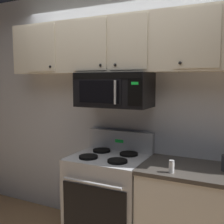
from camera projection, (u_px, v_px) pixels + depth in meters
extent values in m
cube|color=silver|center=(124.00, 109.00, 3.05)|extent=(5.20, 0.10, 2.70)
cube|color=#B7BABF|center=(109.00, 199.00, 2.82)|extent=(0.76, 0.64, 0.90)
cube|color=black|center=(93.00, 213.00, 2.53)|extent=(0.67, 0.01, 0.52)
cylinder|color=#B7BABF|center=(91.00, 183.00, 2.47)|extent=(0.61, 0.03, 0.03)
cube|color=#B7BABF|center=(121.00, 140.00, 3.01)|extent=(0.76, 0.07, 0.22)
cube|color=#19D83F|center=(119.00, 141.00, 2.98)|extent=(0.10, 0.00, 0.04)
cylinder|color=black|center=(88.00, 157.00, 2.72)|extent=(0.19, 0.19, 0.02)
cylinder|color=black|center=(117.00, 161.00, 2.58)|extent=(0.19, 0.19, 0.02)
cylinder|color=black|center=(102.00, 150.00, 2.97)|extent=(0.19, 0.19, 0.02)
cylinder|color=black|center=(129.00, 154.00, 2.83)|extent=(0.19, 0.19, 0.02)
cube|color=black|center=(114.00, 90.00, 2.81)|extent=(0.76, 0.39, 0.35)
cube|color=black|center=(105.00, 76.00, 2.61)|extent=(0.73, 0.01, 0.06)
cube|color=black|center=(99.00, 92.00, 2.67)|extent=(0.49, 0.01, 0.25)
cube|color=black|center=(99.00, 92.00, 2.66)|extent=(0.44, 0.01, 0.22)
cube|color=black|center=(135.00, 93.00, 2.50)|extent=(0.14, 0.01, 0.25)
cube|color=#19D83F|center=(135.00, 83.00, 2.48)|extent=(0.07, 0.00, 0.03)
cylinder|color=#B7BABF|center=(115.00, 92.00, 2.56)|extent=(0.02, 0.02, 0.23)
cube|color=beige|center=(116.00, 46.00, 2.78)|extent=(2.50, 0.33, 0.55)
cube|color=beige|center=(41.00, 48.00, 2.99)|extent=(0.38, 0.01, 0.51)
sphere|color=black|center=(50.00, 67.00, 2.95)|extent=(0.03, 0.03, 0.03)
cube|color=beige|center=(89.00, 45.00, 2.72)|extent=(0.38, 0.01, 0.51)
sphere|color=black|center=(100.00, 65.00, 2.68)|extent=(0.03, 0.03, 0.03)
cube|color=beige|center=(128.00, 42.00, 2.54)|extent=(0.38, 0.01, 0.51)
sphere|color=black|center=(115.00, 65.00, 2.61)|extent=(0.03, 0.03, 0.03)
cube|color=beige|center=(197.00, 38.00, 2.27)|extent=(0.38, 0.01, 0.51)
sphere|color=black|center=(180.00, 63.00, 2.34)|extent=(0.03, 0.03, 0.03)
cube|color=white|center=(192.00, 218.00, 2.47)|extent=(0.90, 0.62, 0.86)
cube|color=#423D38|center=(194.00, 170.00, 2.42)|extent=(0.93, 0.65, 0.03)
cylinder|color=white|center=(171.00, 167.00, 2.28)|extent=(0.05, 0.05, 0.09)
cylinder|color=#B7BABF|center=(172.00, 161.00, 2.27)|extent=(0.04, 0.04, 0.02)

